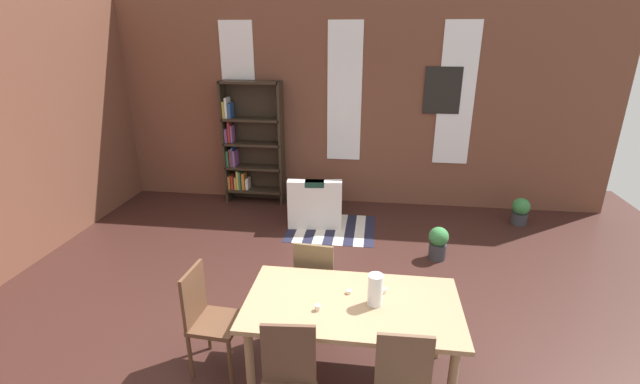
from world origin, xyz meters
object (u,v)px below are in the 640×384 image
dining_chair_far_left (316,280)px  bookshelf_tall (250,145)px  dining_chair_head_left (208,316)px  vase_on_table (375,290)px  dining_table (352,312)px  armchair_white (316,204)px  potted_plant_by_shelf (438,242)px  potted_plant_corner (520,211)px

dining_chair_far_left → bookshelf_tall: size_ratio=0.46×
dining_chair_head_left → bookshelf_tall: bearing=100.8°
vase_on_table → dining_chair_far_left: size_ratio=0.28×
vase_on_table → dining_chair_head_left: 1.46m
dining_table → bookshelf_tall: bookshelf_tall is taller
armchair_white → potted_plant_by_shelf: size_ratio=1.98×
bookshelf_tall → vase_on_table: bearing=-61.3°
dining_chair_head_left → dining_table: bearing=-0.2°
dining_chair_far_left → potted_plant_corner: bearing=45.7°
bookshelf_tall → potted_plant_by_shelf: bearing=-29.8°
bookshelf_tall → armchair_white: size_ratio=2.35×
dining_chair_far_left → armchair_white: dining_chair_far_left is taller
dining_chair_far_left → potted_plant_corner: (2.76, 2.83, -0.30)m
vase_on_table → potted_plant_corner: vase_on_table is taller
vase_on_table → dining_chair_far_left: bearing=129.3°
dining_table → dining_chair_head_left: size_ratio=1.81×
dining_chair_head_left → armchair_white: bearing=81.7°
dining_chair_head_left → potted_plant_corner: bearing=44.3°
vase_on_table → bookshelf_tall: bookshelf_tall is taller
dining_table → dining_chair_head_left: bearing=179.8°
dining_chair_head_left → bookshelf_tall: bookshelf_tall is taller
dining_chair_head_left → armchair_white: (0.47, 3.22, -0.23)m
vase_on_table → dining_chair_far_left: vase_on_table is taller
dining_table → bookshelf_tall: (-1.98, 3.94, 0.32)m
armchair_white → potted_plant_corner: size_ratio=2.11×
dining_chair_head_left → dining_chair_far_left: bearing=39.5°
dining_chair_far_left → armchair_white: bearing=98.3°
potted_plant_by_shelf → potted_plant_corner: (1.39, 1.29, -0.02)m
dining_table → dining_chair_far_left: (-0.39, 0.70, -0.16)m
vase_on_table → bookshelf_tall: (-2.16, 3.94, 0.10)m
dining_table → dining_chair_far_left: bearing=119.4°
potted_plant_by_shelf → potted_plant_corner: 1.89m
dining_chair_far_left → vase_on_table: bearing=-50.7°
potted_plant_by_shelf → potted_plant_corner: bearing=43.0°
dining_chair_far_left → dining_table: bearing=-60.6°
armchair_white → dining_chair_far_left: bearing=-81.7°
dining_chair_head_left → potted_plant_by_shelf: size_ratio=2.15×
vase_on_table → potted_plant_by_shelf: size_ratio=0.60×
vase_on_table → potted_plant_by_shelf: (0.81, 2.23, -0.66)m
dining_chair_far_left → dining_chair_head_left: (-0.84, -0.69, 0.00)m
dining_chair_far_left → potted_plant_by_shelf: 2.08m
dining_chair_far_left → potted_plant_by_shelf: (1.38, 1.54, -0.28)m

